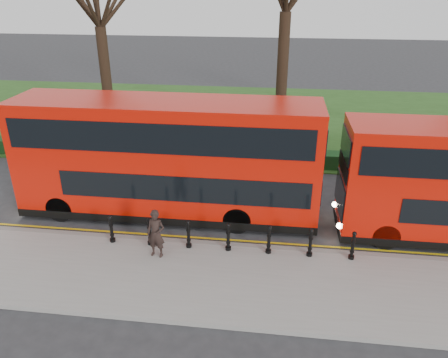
# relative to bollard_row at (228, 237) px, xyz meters

# --- Properties ---
(ground) EXTENTS (120.00, 120.00, 0.00)m
(ground) POSITION_rel_bollard_row_xyz_m (-0.41, 1.35, -0.65)
(ground) COLOR #28282B
(ground) RESTS_ON ground
(pavement) EXTENTS (60.00, 4.00, 0.15)m
(pavement) POSITION_rel_bollard_row_xyz_m (-0.41, -1.65, -0.58)
(pavement) COLOR gray
(pavement) RESTS_ON ground
(kerb) EXTENTS (60.00, 0.25, 0.16)m
(kerb) POSITION_rel_bollard_row_xyz_m (-0.41, 0.35, -0.58)
(kerb) COLOR slate
(kerb) RESTS_ON ground
(grass_verge) EXTENTS (60.00, 18.00, 0.06)m
(grass_verge) POSITION_rel_bollard_row_xyz_m (-0.41, 16.35, -0.62)
(grass_verge) COLOR #244818
(grass_verge) RESTS_ON ground
(hedge) EXTENTS (60.00, 0.90, 0.80)m
(hedge) POSITION_rel_bollard_row_xyz_m (-0.41, 8.15, -0.25)
(hedge) COLOR black
(hedge) RESTS_ON ground
(yellow_line_outer) EXTENTS (60.00, 0.10, 0.01)m
(yellow_line_outer) POSITION_rel_bollard_row_xyz_m (-0.41, 0.65, -0.64)
(yellow_line_outer) COLOR yellow
(yellow_line_outer) RESTS_ON ground
(yellow_line_inner) EXTENTS (60.00, 0.10, 0.01)m
(yellow_line_inner) POSITION_rel_bollard_row_xyz_m (-0.41, 0.85, -0.64)
(yellow_line_inner) COLOR yellow
(yellow_line_inner) RESTS_ON ground
(bollard_row) EXTENTS (8.52, 0.15, 1.00)m
(bollard_row) POSITION_rel_bollard_row_xyz_m (0.00, 0.00, 0.00)
(bollard_row) COLOR black
(bollard_row) RESTS_ON pavement
(bus_lead) EXTENTS (11.73, 2.69, 4.67)m
(bus_lead) POSITION_rel_bollard_row_xyz_m (-2.71, 2.62, 1.70)
(bus_lead) COLOR #C01205
(bus_lead) RESTS_ON ground
(pedestrian) EXTENTS (0.68, 0.49, 1.72)m
(pedestrian) POSITION_rel_bollard_row_xyz_m (-2.36, -0.64, 0.36)
(pedestrian) COLOR black
(pedestrian) RESTS_ON pavement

